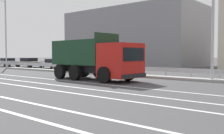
{
  "coord_description": "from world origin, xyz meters",
  "views": [
    {
      "loc": [
        13.03,
        -15.47,
        1.75
      ],
      "look_at": [
        0.04,
        -0.13,
        0.84
      ],
      "focal_mm": 42.0,
      "sensor_mm": 36.0,
      "label": 1
    }
  ],
  "objects_px": {
    "median_road_sign": "(82,62)",
    "street_lamp_0": "(5,31)",
    "dump_truck": "(104,62)",
    "parked_car_0": "(7,62)",
    "parked_car_2": "(53,64)",
    "parked_car_1": "(29,62)",
    "street_lamp_1": "(212,8)",
    "parked_car_3": "(86,64)"
  },
  "relations": [
    {
      "from": "parked_car_0",
      "to": "parked_car_3",
      "type": "height_order",
      "value": "parked_car_3"
    },
    {
      "from": "median_road_sign",
      "to": "parked_car_0",
      "type": "xyz_separation_m",
      "value": [
        -20.29,
        3.18,
        -0.45
      ]
    },
    {
      "from": "dump_truck",
      "to": "parked_car_2",
      "type": "relative_size",
      "value": 1.82
    },
    {
      "from": "parked_car_0",
      "to": "parked_car_2",
      "type": "bearing_deg",
      "value": -85.09
    },
    {
      "from": "parked_car_2",
      "to": "street_lamp_0",
      "type": "bearing_deg",
      "value": 124.9
    },
    {
      "from": "parked_car_0",
      "to": "parked_car_2",
      "type": "xyz_separation_m",
      "value": [
        11.24,
        0.21,
        -0.02
      ]
    },
    {
      "from": "street_lamp_1",
      "to": "parked_car_0",
      "type": "height_order",
      "value": "street_lamp_1"
    },
    {
      "from": "street_lamp_0",
      "to": "parked_car_0",
      "type": "xyz_separation_m",
      "value": [
        -5.43,
        3.17,
        -4.29
      ]
    },
    {
      "from": "median_road_sign",
      "to": "street_lamp_1",
      "type": "distance_m",
      "value": 12.89
    },
    {
      "from": "median_road_sign",
      "to": "street_lamp_0",
      "type": "relative_size",
      "value": 0.24
    },
    {
      "from": "parked_car_0",
      "to": "median_road_sign",
      "type": "bearing_deg",
      "value": -95.07
    },
    {
      "from": "street_lamp_1",
      "to": "dump_truck",
      "type": "bearing_deg",
      "value": -147.2
    },
    {
      "from": "street_lamp_1",
      "to": "parked_car_0",
      "type": "bearing_deg",
      "value": 174.07
    },
    {
      "from": "dump_truck",
      "to": "parked_car_0",
      "type": "height_order",
      "value": "dump_truck"
    },
    {
      "from": "street_lamp_0",
      "to": "street_lamp_1",
      "type": "height_order",
      "value": "street_lamp_0"
    },
    {
      "from": "dump_truck",
      "to": "median_road_sign",
      "type": "relative_size",
      "value": 3.35
    },
    {
      "from": "parked_car_2",
      "to": "parked_car_1",
      "type": "bearing_deg",
      "value": 90.87
    },
    {
      "from": "dump_truck",
      "to": "parked_car_2",
      "type": "distance_m",
      "value": 17.17
    },
    {
      "from": "median_road_sign",
      "to": "dump_truck",
      "type": "bearing_deg",
      "value": -32.13
    },
    {
      "from": "street_lamp_1",
      "to": "parked_car_2",
      "type": "distance_m",
      "value": 22.1
    },
    {
      "from": "parked_car_2",
      "to": "dump_truck",
      "type": "bearing_deg",
      "value": -110.92
    },
    {
      "from": "dump_truck",
      "to": "street_lamp_0",
      "type": "relative_size",
      "value": 0.81
    },
    {
      "from": "parked_car_0",
      "to": "parked_car_3",
      "type": "bearing_deg",
      "value": -84.69
    },
    {
      "from": "parked_car_0",
      "to": "parked_car_2",
      "type": "distance_m",
      "value": 11.24
    },
    {
      "from": "street_lamp_0",
      "to": "parked_car_0",
      "type": "distance_m",
      "value": 7.61
    },
    {
      "from": "dump_truck",
      "to": "parked_car_0",
      "type": "xyz_separation_m",
      "value": [
        -26.72,
        7.21,
        -0.6
      ]
    },
    {
      "from": "dump_truck",
      "to": "median_road_sign",
      "type": "xyz_separation_m",
      "value": [
        -6.43,
        4.04,
        -0.15
      ]
    },
    {
      "from": "dump_truck",
      "to": "street_lamp_1",
      "type": "xyz_separation_m",
      "value": [
        5.93,
        3.82,
        3.53
      ]
    },
    {
      "from": "parked_car_3",
      "to": "street_lamp_0",
      "type": "bearing_deg",
      "value": 106.12
    },
    {
      "from": "median_road_sign",
      "to": "parked_car_2",
      "type": "bearing_deg",
      "value": 159.47
    },
    {
      "from": "street_lamp_0",
      "to": "parked_car_1",
      "type": "relative_size",
      "value": 1.96
    },
    {
      "from": "street_lamp_0",
      "to": "parked_car_3",
      "type": "xyz_separation_m",
      "value": [
        11.58,
        3.61,
        -4.21
      ]
    },
    {
      "from": "dump_truck",
      "to": "parked_car_0",
      "type": "relative_size",
      "value": 1.82
    },
    {
      "from": "dump_truck",
      "to": "parked_car_3",
      "type": "relative_size",
      "value": 1.88
    },
    {
      "from": "parked_car_3",
      "to": "street_lamp_1",
      "type": "bearing_deg",
      "value": -104.94
    },
    {
      "from": "parked_car_1",
      "to": "parked_car_2",
      "type": "height_order",
      "value": "parked_car_1"
    },
    {
      "from": "dump_truck",
      "to": "parked_car_1",
      "type": "bearing_deg",
      "value": -107.81
    },
    {
      "from": "median_road_sign",
      "to": "parked_car_0",
      "type": "relative_size",
      "value": 0.54
    },
    {
      "from": "median_road_sign",
      "to": "parked_car_2",
      "type": "relative_size",
      "value": 0.54
    },
    {
      "from": "dump_truck",
      "to": "parked_car_0",
      "type": "bearing_deg",
      "value": -102.96
    },
    {
      "from": "street_lamp_0",
      "to": "parked_car_0",
      "type": "relative_size",
      "value": 2.26
    },
    {
      "from": "parked_car_1",
      "to": "dump_truck",
      "type": "bearing_deg",
      "value": 65.26
    }
  ]
}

